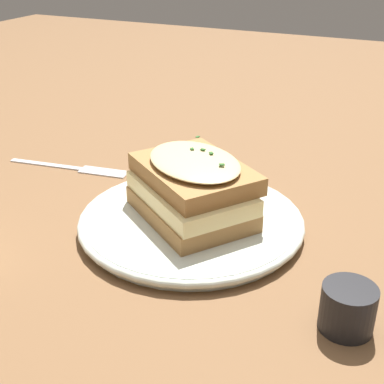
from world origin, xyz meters
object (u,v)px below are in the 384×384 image
at_px(dinner_plate, 192,220).
at_px(sandwich, 193,187).
at_px(fork, 82,168).
at_px(condiment_pot, 348,308).

height_order(dinner_plate, sandwich, sandwich).
height_order(sandwich, fork, sandwich).
bearing_deg(condiment_pot, sandwich, -118.40).
relative_size(dinner_plate, condiment_pot, 5.46).
bearing_deg(sandwich, fork, -109.97).
height_order(dinner_plate, fork, dinner_plate).
xyz_separation_m(sandwich, fork, (-0.07, -0.20, -0.05)).
bearing_deg(sandwich, condiment_pot, 61.60).
bearing_deg(fork, condiment_pot, 57.76).
distance_m(dinner_plate, sandwich, 0.04).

